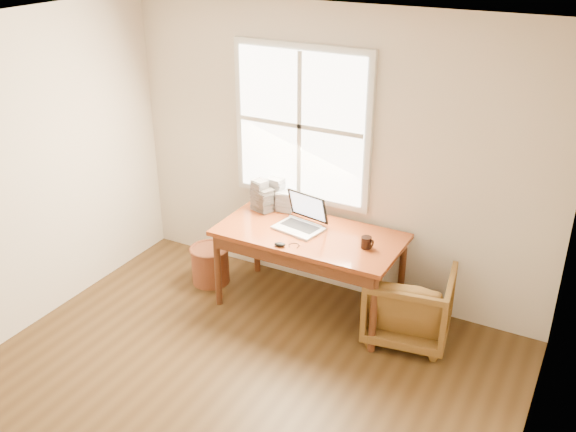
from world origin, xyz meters
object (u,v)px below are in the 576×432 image
(coffee_mug, at_px, (366,242))
(cd_stack_a, at_px, (276,193))
(desk, at_px, (310,235))
(wicker_stool, at_px, (210,265))
(laptop, at_px, (299,214))
(armchair, at_px, (409,304))

(coffee_mug, relative_size, cd_stack_a, 0.34)
(desk, xyz_separation_m, wicker_stool, (-1.03, -0.05, -0.55))
(wicker_stool, height_order, coffee_mug, coffee_mug)
(coffee_mug, bearing_deg, desk, 174.05)
(coffee_mug, bearing_deg, laptop, 173.77)
(cd_stack_a, bearing_deg, wicker_stool, -143.30)
(wicker_stool, relative_size, cd_stack_a, 1.23)
(laptop, bearing_deg, cd_stack_a, 152.23)
(wicker_stool, bearing_deg, armchair, 1.54)
(desk, bearing_deg, wicker_stool, -177.08)
(wicker_stool, relative_size, laptop, 0.83)
(coffee_mug, height_order, cd_stack_a, cd_stack_a)
(laptop, bearing_deg, wicker_stool, -165.09)
(laptop, xyz_separation_m, cd_stack_a, (-0.40, 0.32, -0.01))
(coffee_mug, bearing_deg, armchair, 0.86)
(coffee_mug, bearing_deg, cd_stack_a, 158.00)
(laptop, distance_m, coffee_mug, 0.65)
(cd_stack_a, bearing_deg, desk, -32.85)
(coffee_mug, distance_m, cd_stack_a, 1.11)
(coffee_mug, bearing_deg, wicker_stool, 177.91)
(armchair, relative_size, wicker_stool, 1.93)
(laptop, bearing_deg, armchair, 10.58)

